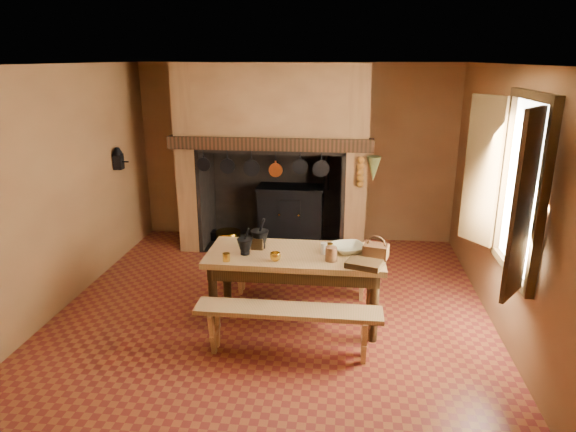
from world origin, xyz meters
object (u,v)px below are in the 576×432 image
object	(u,v)px
work_table	(295,264)
wicker_basket	(376,250)
bench_front	(288,320)
coffee_grinder	(258,242)
mixing_bowl	(348,248)
iron_range	(291,214)

from	to	relation	value
work_table	wicker_basket	xyz separation A→B (m)	(0.86, -0.04, 0.21)
work_table	wicker_basket	bearing A→B (deg)	-2.52
bench_front	wicker_basket	size ratio (longest dim) A/B	6.29
bench_front	work_table	bearing A→B (deg)	90.00
coffee_grinder	mixing_bowl	bearing A→B (deg)	1.05
coffee_grinder	mixing_bowl	xyz separation A→B (m)	(1.00, -0.01, -0.03)
coffee_grinder	wicker_basket	xyz separation A→B (m)	(1.29, -0.13, 0.00)
work_table	mixing_bowl	xyz separation A→B (m)	(0.57, 0.08, 0.18)
bench_front	coffee_grinder	bearing A→B (deg)	118.75
work_table	iron_range	bearing A→B (deg)	97.20
bench_front	coffee_grinder	xyz separation A→B (m)	(-0.43, 0.78, 0.52)
iron_range	bench_front	distance (m)	3.28
iron_range	bench_front	size ratio (longest dim) A/B	0.87
bench_front	mixing_bowl	world-z (taller)	mixing_bowl
work_table	bench_front	size ratio (longest dim) A/B	1.04
bench_front	coffee_grinder	world-z (taller)	coffee_grinder
mixing_bowl	wicker_basket	distance (m)	0.32
coffee_grinder	mixing_bowl	world-z (taller)	coffee_grinder
work_table	bench_front	xyz separation A→B (m)	(-0.00, -0.69, -0.31)
work_table	mixing_bowl	world-z (taller)	mixing_bowl
wicker_basket	iron_range	bearing A→B (deg)	129.34
wicker_basket	mixing_bowl	bearing A→B (deg)	173.07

